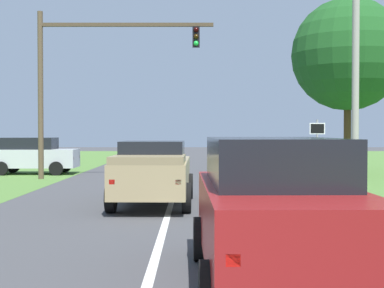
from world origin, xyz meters
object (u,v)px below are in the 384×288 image
(traffic_light, at_px, (86,68))
(oak_tree_right, at_px, (347,55))
(pickup_truck_lead, at_px, (153,172))
(crossing_suv_far, at_px, (32,155))
(utility_pole_right, at_px, (355,83))
(keep_moving_sign, at_px, (316,144))
(red_suv_near, at_px, (273,208))

(traffic_light, xyz_separation_m, oak_tree_right, (12.51, 2.90, 0.99))
(pickup_truck_lead, xyz_separation_m, crossing_suv_far, (-6.88, 11.79, -0.02))
(pickup_truck_lead, relative_size, oak_tree_right, 0.57)
(pickup_truck_lead, relative_size, utility_pole_right, 0.63)
(keep_moving_sign, bearing_deg, red_suv_near, -105.15)
(pickup_truck_lead, bearing_deg, traffic_light, 111.95)
(traffic_light, distance_m, oak_tree_right, 12.88)
(red_suv_near, bearing_deg, pickup_truck_lead, 105.35)
(pickup_truck_lead, distance_m, traffic_light, 10.42)
(red_suv_near, height_order, traffic_light, traffic_light)
(red_suv_near, distance_m, pickup_truck_lead, 8.52)
(oak_tree_right, distance_m, crossing_suv_far, 16.58)
(traffic_light, relative_size, crossing_suv_far, 1.82)
(traffic_light, bearing_deg, utility_pole_right, -15.73)
(traffic_light, height_order, utility_pole_right, utility_pole_right)
(traffic_light, distance_m, crossing_suv_far, 5.95)
(crossing_suv_far, bearing_deg, red_suv_near, -65.45)
(keep_moving_sign, distance_m, utility_pole_right, 2.87)
(red_suv_near, xyz_separation_m, oak_tree_right, (6.66, 20.03, 4.92))
(pickup_truck_lead, bearing_deg, oak_tree_right, 52.96)
(red_suv_near, bearing_deg, keep_moving_sign, 74.85)
(pickup_truck_lead, xyz_separation_m, utility_pole_right, (7.52, 5.78, 3.07))
(crossing_suv_far, bearing_deg, pickup_truck_lead, -59.72)
(oak_tree_right, bearing_deg, keep_moving_sign, -114.97)
(traffic_light, bearing_deg, oak_tree_right, 13.05)
(keep_moving_sign, bearing_deg, traffic_light, 160.19)
(red_suv_near, distance_m, crossing_suv_far, 21.99)
(oak_tree_right, bearing_deg, pickup_truck_lead, -127.04)
(oak_tree_right, bearing_deg, red_suv_near, -108.39)
(pickup_truck_lead, relative_size, keep_moving_sign, 1.95)
(traffic_light, relative_size, oak_tree_right, 0.89)
(utility_pole_right, bearing_deg, pickup_truck_lead, -142.45)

